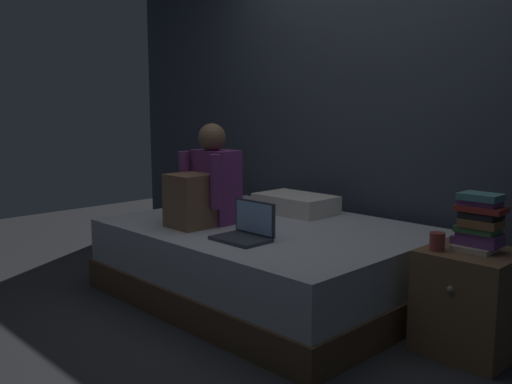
{
  "coord_description": "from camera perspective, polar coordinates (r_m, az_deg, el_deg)",
  "views": [
    {
      "loc": [
        2.24,
        -2.2,
        1.24
      ],
      "look_at": [
        -0.11,
        0.1,
        0.72
      ],
      "focal_mm": 38.64,
      "sensor_mm": 36.0,
      "label": 1
    }
  ],
  "objects": [
    {
      "name": "mug",
      "position": [
        2.89,
        18.25,
        -4.89
      ],
      "size": [
        0.08,
        0.08,
        0.09
      ],
      "primitive_type": "cylinder",
      "color": "#933833",
      "rests_on": "nightstand"
    },
    {
      "name": "bed",
      "position": [
        3.64,
        1.24,
        -7.13
      ],
      "size": [
        2.0,
        1.5,
        0.47
      ],
      "color": "brown",
      "rests_on": "ground_plane"
    },
    {
      "name": "laptop",
      "position": [
        3.19,
        -1.02,
        -3.98
      ],
      "size": [
        0.32,
        0.23,
        0.22
      ],
      "color": "#333842",
      "rests_on": "bed"
    },
    {
      "name": "nightstand",
      "position": [
        3.03,
        21.24,
        -10.51
      ],
      "size": [
        0.44,
        0.46,
        0.53
      ],
      "color": "brown",
      "rests_on": "ground_plane"
    },
    {
      "name": "pillow",
      "position": [
        4.0,
        4.12,
        -1.21
      ],
      "size": [
        0.56,
        0.36,
        0.13
      ],
      "primitive_type": "cube",
      "color": "silver",
      "rests_on": "bed"
    },
    {
      "name": "ground_plane",
      "position": [
        3.38,
        0.07,
        -12.62
      ],
      "size": [
        8.0,
        8.0,
        0.0
      ],
      "primitive_type": "plane",
      "color": "#2D2D33"
    },
    {
      "name": "person_sitting",
      "position": [
        3.59,
        -5.25,
        0.61
      ],
      "size": [
        0.39,
        0.44,
        0.66
      ],
      "color": "#75337A",
      "rests_on": "bed"
    },
    {
      "name": "book_stack",
      "position": [
        2.94,
        22.12,
        -2.96
      ],
      "size": [
        0.24,
        0.18,
        0.29
      ],
      "color": "beige",
      "rests_on": "nightstand"
    },
    {
      "name": "wall_back",
      "position": [
        4.08,
        12.38,
        10.25
      ],
      "size": [
        5.6,
        0.1,
        2.7
      ],
      "primitive_type": "cube",
      "color": "#383D4C",
      "rests_on": "ground_plane"
    }
  ]
}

